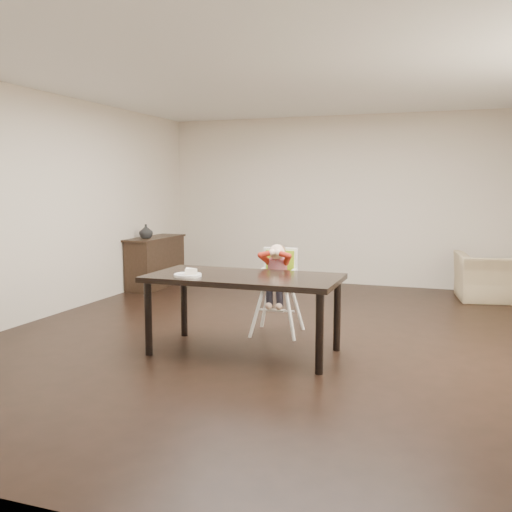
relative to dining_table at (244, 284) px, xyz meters
The scene contains 8 objects.
ground 0.98m from the dining_table, 73.60° to the left, with size 7.00×7.00×0.00m, color black.
room_walls 1.38m from the dining_table, 73.60° to the left, with size 6.02×7.02×2.71m.
dining_table is the anchor object (origin of this frame).
high_chair 0.81m from the dining_table, 83.93° to the left, with size 0.43×0.43×0.97m.
plate 0.53m from the dining_table, 153.03° to the right, with size 0.33×0.33×0.07m.
armchair 4.24m from the dining_table, 55.42° to the left, with size 1.00×0.65×0.88m, color tan.
sideboard 3.88m from the dining_table, 131.79° to the left, with size 0.44×1.26×0.79m.
vase 3.68m from the dining_table, 134.60° to the left, with size 0.21×0.22×0.21m, color #99999E.
Camera 1 is at (1.67, -5.65, 1.59)m, focal length 40.00 mm.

